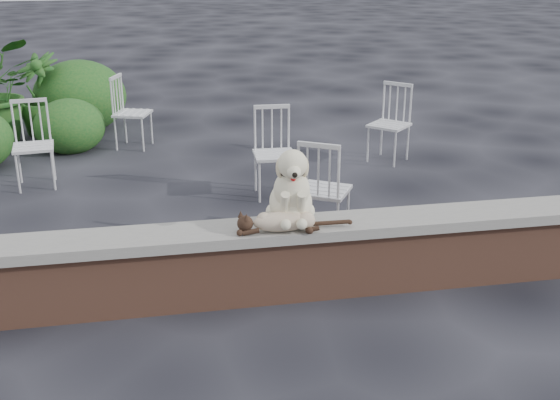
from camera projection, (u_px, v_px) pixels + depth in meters
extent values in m
plane|color=black|center=(236.00, 299.00, 5.17)|extent=(60.00, 60.00, 0.00)
cube|color=brown|center=(236.00, 269.00, 5.08)|extent=(6.00, 0.30, 0.50)
cube|color=slate|center=(235.00, 233.00, 4.98)|extent=(6.20, 0.40, 0.08)
imported|color=#154A1B|center=(40.00, 95.00, 9.43)|extent=(0.89, 0.89, 1.13)
ellipsoid|color=#154A1B|center=(80.00, 96.00, 9.79)|extent=(1.30, 1.20, 1.03)
ellipsoid|color=#154A1B|center=(70.00, 126.00, 8.76)|extent=(0.90, 0.82, 0.71)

